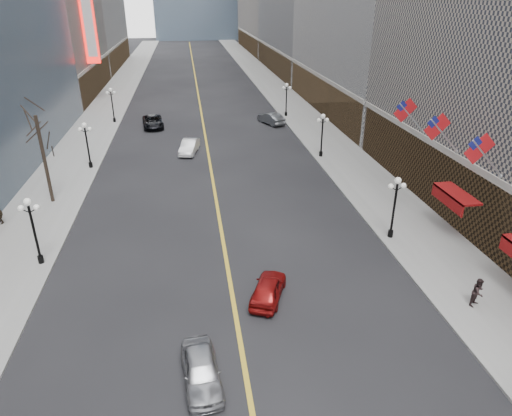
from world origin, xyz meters
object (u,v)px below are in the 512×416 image
object	(u,v)px
streetlamp_west_2	(87,141)
streetlamp_west_1	(33,225)
car_sb_far	(271,118)
streetlamp_west_3	(112,101)
car_sb_mid	(268,288)
streetlamp_east_1	(395,201)
streetlamp_east_3	(286,96)
car_nb_mid	(189,147)
car_nb_near	(201,370)
streetlamp_east_2	(322,131)
car_nb_far	(153,122)

from	to	relation	value
streetlamp_west_2	streetlamp_west_1	bearing A→B (deg)	-90.00
streetlamp_west_1	car_sb_far	distance (m)	38.52
streetlamp_west_3	car_sb_far	distance (m)	21.22
streetlamp_west_2	car_sb_mid	bearing A→B (deg)	-59.76
streetlamp_west_3	car_sb_far	xyz separation A→B (m)	(20.80, -3.65, -2.13)
streetlamp_west_1	car_sb_mid	bearing A→B (deg)	-22.36
streetlamp_east_1	streetlamp_west_2	size ratio (longest dim) A/B	1.00
streetlamp_east_3	car_sb_far	size ratio (longest dim) A/B	0.97
car_nb_mid	car_sb_mid	size ratio (longest dim) A/B	1.12
streetlamp_east_1	car_nb_near	size ratio (longest dim) A/B	1.11
streetlamp_east_2	car_sb_far	distance (m)	14.78
car_sb_far	streetlamp_east_2	bearing A→B (deg)	78.44
car_nb_near	car_nb_far	bearing A→B (deg)	90.52
car_nb_mid	streetlamp_east_3	bearing A→B (deg)	58.67
streetlamp_west_3	car_sb_mid	world-z (taller)	streetlamp_west_3
streetlamp_east_1	car_nb_near	world-z (taller)	streetlamp_east_1
car_nb_far	car_nb_mid	bearing A→B (deg)	-75.10
streetlamp_west_3	car_nb_far	bearing A→B (deg)	-30.38
streetlamp_east_2	car_sb_mid	xyz separation A→B (m)	(-9.80, -23.68, -2.23)
car_nb_near	car_nb_far	world-z (taller)	car_nb_far
streetlamp_west_1	car_nb_near	bearing A→B (deg)	-49.24
car_nb_far	car_nb_near	bearing A→B (deg)	-90.93
streetlamp_east_1	car_sb_mid	size ratio (longest dim) A/B	1.15
streetlamp_east_2	streetlamp_west_3	bearing A→B (deg)	142.67
streetlamp_east_2	car_nb_mid	world-z (taller)	streetlamp_east_2
car_nb_far	car_sb_far	size ratio (longest dim) A/B	1.16
streetlamp_east_2	streetlamp_east_3	xyz separation A→B (m)	(0.00, 18.00, 0.00)
streetlamp_east_3	car_nb_far	size ratio (longest dim) A/B	0.84
streetlamp_west_1	car_nb_far	distance (m)	33.39
streetlamp_west_2	car_nb_mid	size ratio (longest dim) A/B	1.03
car_sb_mid	car_sb_far	xyz separation A→B (m)	(7.00, 38.03, 0.10)
streetlamp_east_3	streetlamp_west_1	xyz separation A→B (m)	(-23.60, -36.00, 0.00)
streetlamp_east_1	streetlamp_east_3	xyz separation A→B (m)	(0.00, 36.00, 0.00)
streetlamp_east_1	streetlamp_west_3	bearing A→B (deg)	123.25
streetlamp_east_2	streetlamp_west_2	xyz separation A→B (m)	(-23.60, 0.00, 0.00)
streetlamp_west_1	car_sb_far	bearing A→B (deg)	57.26
streetlamp_west_1	car_nb_mid	bearing A→B (deg)	65.54
streetlamp_west_2	car_nb_mid	world-z (taller)	streetlamp_west_2
car_sb_mid	streetlamp_east_2	bearing A→B (deg)	-90.34
car_nb_far	streetlamp_west_1	bearing A→B (deg)	-105.88
car_sb_mid	streetlamp_east_3	bearing A→B (deg)	-81.08
car_nb_mid	car_sb_mid	bearing A→B (deg)	-69.31
streetlamp_east_3	streetlamp_west_2	distance (m)	29.68
streetlamp_west_1	car_nb_mid	size ratio (longest dim) A/B	1.03
streetlamp_east_1	car_nb_mid	xyz separation A→B (m)	(-13.80, 21.54, -2.18)
streetlamp_east_3	streetlamp_west_2	world-z (taller)	same
streetlamp_east_3	car_nb_mid	xyz separation A→B (m)	(-13.80, -14.46, -2.18)
streetlamp_east_2	car_nb_far	distance (m)	23.70
streetlamp_east_2	car_sb_mid	size ratio (longest dim) A/B	1.15
car_nb_near	streetlamp_east_2	bearing A→B (deg)	59.54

